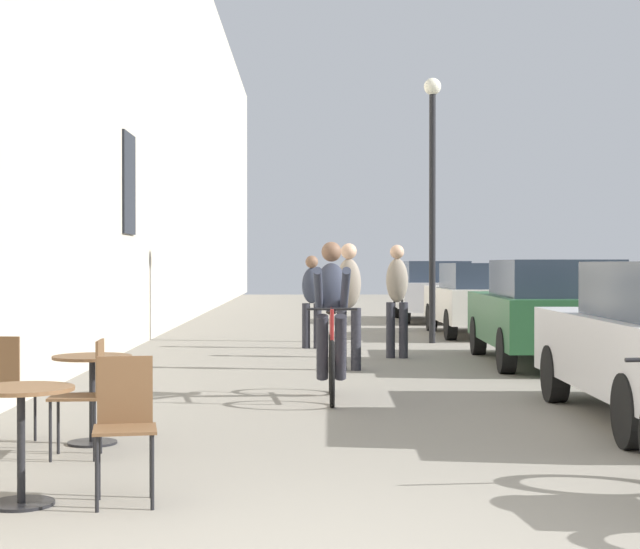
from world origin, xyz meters
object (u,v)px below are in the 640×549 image
at_px(cafe_table_near, 21,420).
at_px(cafe_chair_mid_toward_street, 4,382).
at_px(parked_car_third, 480,298).
at_px(parked_car_fourth, 434,290).
at_px(cafe_chair_near_toward_wall, 125,418).
at_px(pedestrian_near, 349,299).
at_px(parked_car_second, 548,310).
at_px(cafe_table_mid, 92,380).
at_px(pedestrian_mid, 397,294).
at_px(street_lamp, 432,175).
at_px(cyclist_on_bicycle, 331,324).
at_px(cafe_chair_mid_toward_wall, 86,389).
at_px(pedestrian_far, 312,296).

xyz_separation_m(cafe_table_near, cafe_chair_mid_toward_street, (-0.70, 2.04, -0.00)).
bearing_deg(parked_car_third, parked_car_fourth, 93.12).
height_order(cafe_table_near, cafe_chair_near_toward_wall, cafe_chair_near_toward_wall).
bearing_deg(cafe_chair_mid_toward_street, parked_car_fourth, 72.17).
distance_m(pedestrian_near, parked_car_second, 3.06).
relative_size(cafe_table_mid, parked_car_third, 0.17).
height_order(cafe_chair_near_toward_wall, pedestrian_mid, pedestrian_mid).
height_order(cafe_chair_near_toward_wall, pedestrian_near, pedestrian_near).
bearing_deg(parked_car_fourth, street_lamp, -97.41).
relative_size(cafe_chair_near_toward_wall, pedestrian_near, 0.51).
bearing_deg(cafe_table_near, parked_car_fourth, 75.79).
xyz_separation_m(pedestrian_near, pedestrian_mid, (0.83, 1.81, 0.01)).
bearing_deg(pedestrian_mid, pedestrian_near, -114.63).
bearing_deg(cafe_table_near, cyclist_on_bicycle, 67.68).
xyz_separation_m(parked_car_third, parked_car_fourth, (-0.28, 5.20, 0.03)).
bearing_deg(pedestrian_near, cafe_table_mid, -112.24).
bearing_deg(cafe_table_mid, cafe_table_near, -89.78).
height_order(cafe_table_mid, parked_car_fourth, parked_car_fourth).
bearing_deg(parked_car_third, cafe_table_mid, -113.02).
relative_size(cafe_table_mid, parked_car_fourth, 0.17).
distance_m(cafe_chair_near_toward_wall, street_lamp, 13.29).
relative_size(pedestrian_near, parked_car_third, 0.42).
relative_size(street_lamp, parked_car_third, 1.17).
bearing_deg(cafe_chair_near_toward_wall, pedestrian_near, 77.54).
xyz_separation_m(cyclist_on_bicycle, parked_car_third, (3.28, 9.68, -0.04)).
bearing_deg(cafe_chair_mid_toward_wall, cafe_chair_mid_toward_street, 146.33).
height_order(cafe_chair_near_toward_wall, parked_car_second, parked_car_second).
height_order(pedestrian_near, pedestrian_far, pedestrian_near).
distance_m(cafe_table_near, pedestrian_mid, 10.15).
relative_size(pedestrian_far, parked_car_fourth, 0.37).
relative_size(cafe_chair_near_toward_wall, pedestrian_far, 0.55).
relative_size(cafe_chair_near_toward_wall, cafe_table_mid, 1.24).
distance_m(cafe_chair_near_toward_wall, cafe_chair_mid_toward_street, 2.36).
relative_size(pedestrian_mid, parked_car_fourth, 0.41).
bearing_deg(pedestrian_near, street_lamp, 69.98).
height_order(pedestrian_mid, pedestrian_far, pedestrian_mid).
bearing_deg(pedestrian_mid, cafe_chair_near_toward_wall, -104.89).
distance_m(pedestrian_near, parked_car_fourth, 12.27).
bearing_deg(cafe_table_near, cafe_table_mid, 90.22).
xyz_separation_m(pedestrian_mid, street_lamp, (0.92, 3.00, 2.11)).
xyz_separation_m(cafe_table_mid, pedestrian_mid, (3.17, 7.52, 0.47)).
bearing_deg(street_lamp, parked_car_second, -73.46).
relative_size(cafe_table_mid, cafe_chair_mid_toward_wall, 0.81).
xyz_separation_m(pedestrian_mid, pedestrian_far, (-1.31, 1.84, -0.09)).
relative_size(cafe_chair_near_toward_wall, cafe_chair_mid_toward_wall, 1.00).
xyz_separation_m(cafe_table_mid, parked_car_fourth, (5.02, 17.68, 0.27)).
distance_m(pedestrian_mid, pedestrian_far, 2.27).
xyz_separation_m(cafe_chair_mid_toward_wall, street_lamp, (4.01, 11.11, 2.59)).
bearing_deg(cafe_chair_near_toward_wall, street_lamp, 74.58).
bearing_deg(parked_car_fourth, pedestrian_mid, -100.34).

